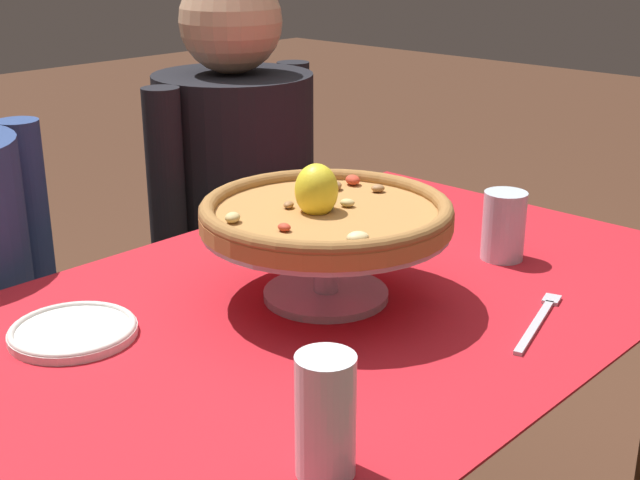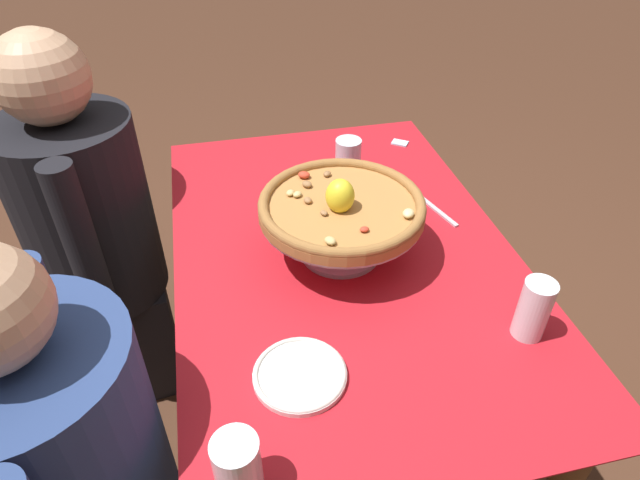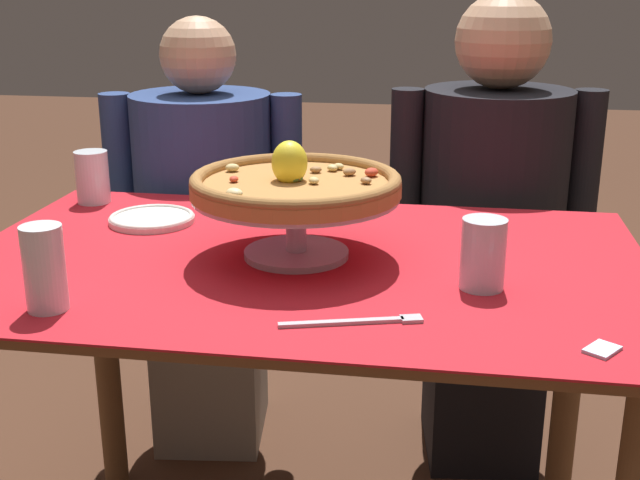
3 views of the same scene
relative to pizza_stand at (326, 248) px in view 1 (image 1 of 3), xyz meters
The scene contains 8 objects.
dining_table 0.20m from the pizza_stand, 51.61° to the right, with size 1.26×0.81×0.76m.
pizza_stand is the anchor object (origin of this frame).
pizza 0.06m from the pizza_stand, 131.46° to the left, with size 0.38×0.38×0.10m.
water_glass_front_left 0.45m from the pizza_stand, 137.30° to the right, with size 0.06×0.06×0.14m.
water_glass_side_right 0.35m from the pizza_stand, 17.84° to the right, with size 0.07×0.07×0.12m.
side_plate 0.39m from the pizza_stand, 153.94° to the left, with size 0.18×0.18×0.02m.
dinner_fork 0.33m from the pizza_stand, 62.28° to the right, with size 0.21×0.08×0.01m.
diner_right 0.78m from the pizza_stand, 59.17° to the left, with size 0.52×0.41×1.22m.
Camera 1 is at (-0.90, -0.82, 1.30)m, focal length 48.23 mm.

